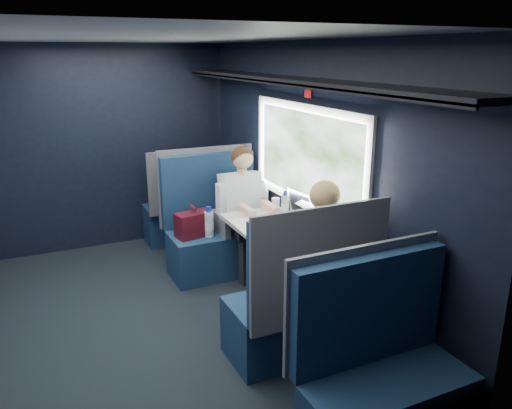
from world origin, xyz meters
name	(u,v)px	position (x,y,z in m)	size (l,w,h in m)	color
ground	(159,326)	(0.00, 0.00, -0.01)	(2.80, 4.20, 0.01)	black
room_shell	(151,152)	(0.02, 0.00, 1.48)	(3.00, 4.40, 2.40)	black
table	(270,234)	(1.03, 0.00, 0.66)	(0.62, 1.00, 0.74)	#54565E
seat_bay_near	(215,232)	(0.84, 0.87, 0.42)	(1.04, 0.62, 1.26)	#0E213D
seat_bay_far	(300,307)	(0.85, -0.87, 0.41)	(1.04, 0.62, 1.26)	#0E213D
seat_row_front	(189,208)	(0.85, 1.80, 0.41)	(1.04, 0.51, 1.16)	#0E213D
seat_row_back	(381,379)	(0.85, -1.80, 0.41)	(1.04, 0.51, 1.16)	#0E213D
man	(245,206)	(1.10, 0.70, 0.72)	(0.53, 0.56, 1.32)	black
woman	(319,254)	(1.10, -0.71, 0.73)	(0.53, 0.56, 1.32)	black
papers	(269,229)	(0.98, -0.09, 0.74)	(0.49, 0.71, 0.01)	white
laptop	(294,212)	(1.31, 0.06, 0.81)	(0.29, 0.37, 0.26)	silver
bottle_small	(285,205)	(1.28, 0.18, 0.85)	(0.07, 0.07, 0.24)	silver
cup	(276,203)	(1.32, 0.44, 0.79)	(0.08, 0.08, 0.10)	white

